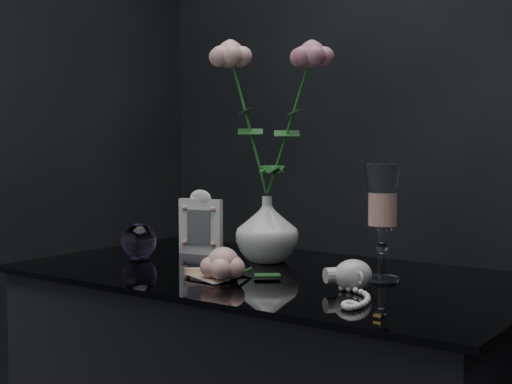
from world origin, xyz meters
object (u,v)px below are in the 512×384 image
Objects in this scene: paperweight at (139,241)px; loose_rose at (223,264)px; wine_glass at (382,222)px; pearl_jar at (353,274)px; picture_frame at (201,222)px; vase at (267,229)px.

paperweight reaches higher than loose_rose.
wine_glass is 0.14m from pearl_jar.
picture_frame reaches higher than loose_rose.
pearl_jar is at bearing -92.09° from wine_glass.
paperweight is at bearing 154.30° from loose_rose.
pearl_jar is at bearing -28.84° from picture_frame.
wine_glass is 1.09× the size of pearl_jar.
wine_glass is at bearing 26.84° from loose_rose.
picture_frame reaches higher than pearl_jar.
vase is at bearing -9.39° from picture_frame.
loose_rose is (0.06, -0.23, -0.04)m from vase.
paperweight is at bearing -171.56° from wine_glass.
vase reaches higher than pearl_jar.
picture_frame is 0.80× the size of loose_rose.
picture_frame is at bearing -161.18° from pearl_jar.
wine_glass is at bearing -9.41° from vase.
pearl_jar is at bearing -28.25° from vase.
vase is 0.95× the size of picture_frame.
picture_frame is (-0.49, 0.04, -0.04)m from wine_glass.
pearl_jar is (0.49, -0.15, -0.05)m from picture_frame.
wine_glass reaches higher than pearl_jar.
vase is at bearing 94.68° from loose_rose.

